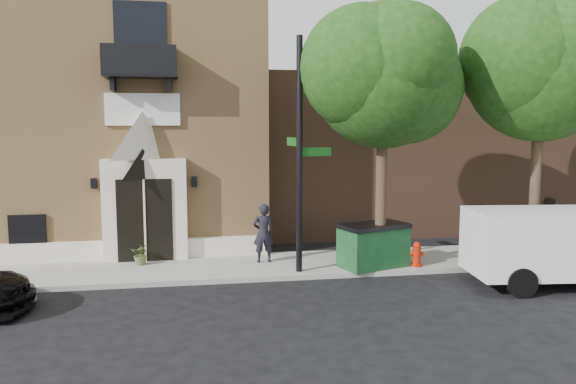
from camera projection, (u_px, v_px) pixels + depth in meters
name	position (u px, v px, depth m)	size (l,w,h in m)	color
ground	(176.00, 286.00, 15.45)	(120.00, 120.00, 0.00)	black
sidewalk	(211.00, 268.00, 17.08)	(42.00, 3.00, 0.15)	gray
church	(102.00, 119.00, 22.19)	(12.20, 11.01, 9.30)	tan
neighbour_building	(445.00, 151.00, 25.88)	(18.00, 8.00, 6.40)	brown
street_tree_left	(385.00, 74.00, 16.10)	(4.97, 4.38, 7.77)	#38281C
street_tree_mid	(544.00, 66.00, 16.89)	(5.21, 4.64, 8.25)	#38281C
cargo_van	(572.00, 244.00, 15.37)	(5.38, 2.66, 2.11)	white
street_sign	(300.00, 155.00, 16.07)	(1.17, 1.06, 6.76)	black
fire_hydrant	(417.00, 254.00, 17.00)	(0.43, 0.34, 0.76)	#A61D07
dumpster	(373.00, 245.00, 16.92)	(2.27, 1.72, 1.32)	#103B20
planter	(141.00, 254.00, 17.19)	(0.61, 0.53, 0.68)	#4D6A30
pedestrian_near	(263.00, 233.00, 17.48)	(0.67, 0.44, 1.84)	black
pedestrian_far	(548.00, 224.00, 18.91)	(0.91, 0.71, 1.87)	#302421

